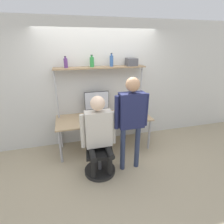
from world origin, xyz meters
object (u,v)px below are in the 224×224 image
at_px(monitor, 97,102).
at_px(office_chair, 99,158).
at_px(storage_box, 131,62).
at_px(laptop, 93,118).
at_px(person_standing, 132,113).
at_px(person_seated, 99,130).
at_px(bottle_purple, 66,63).
at_px(bottle_blue, 111,61).
at_px(cell_phone, 105,120).
at_px(bottle_green, 92,62).

relative_size(monitor, office_chair, 0.59).
relative_size(office_chair, storage_box, 4.06).
distance_m(laptop, person_standing, 0.94).
distance_m(office_chair, person_standing, 1.00).
bearing_deg(storage_box, laptop, -158.65).
relative_size(person_seated, person_standing, 0.84).
relative_size(laptop, bottle_purple, 1.29).
bearing_deg(bottle_purple, monitor, 2.27).
relative_size(monitor, bottle_blue, 2.04).
bearing_deg(bottle_blue, monitor, 175.97).
distance_m(person_standing, bottle_purple, 1.62).
bearing_deg(monitor, storage_box, -1.73).
distance_m(monitor, storage_box, 1.13).
height_order(bottle_purple, bottle_blue, bottle_blue).
xyz_separation_m(bottle_blue, storage_box, (0.44, -0.00, -0.04)).
bearing_deg(person_seated, bottle_blue, 64.48).
relative_size(laptop, cell_phone, 1.89).
height_order(office_chair, person_seated, person_seated).
distance_m(monitor, person_seated, 1.08).
bearing_deg(person_standing, bottle_green, 114.44).
relative_size(office_chair, person_standing, 0.53).
xyz_separation_m(bottle_purple, bottle_blue, (0.92, 0.00, 0.02)).
relative_size(office_chair, person_seated, 0.63).
relative_size(person_seated, bottle_green, 6.10).
height_order(monitor, cell_phone, monitor).
distance_m(bottle_purple, bottle_green, 0.51).
bearing_deg(bottle_blue, person_standing, -86.11).
xyz_separation_m(monitor, storage_box, (0.77, -0.02, 0.83)).
bearing_deg(monitor, bottle_green, -163.10).
bearing_deg(storage_box, office_chair, -133.12).
relative_size(cell_phone, person_seated, 0.10).
bearing_deg(office_chair, bottle_purple, 113.34).
relative_size(bottle_purple, bottle_blue, 0.84).
bearing_deg(person_standing, bottle_blue, 93.89).
xyz_separation_m(person_standing, storage_box, (0.37, 1.05, 0.73)).
relative_size(person_seated, bottle_blue, 5.46).
height_order(person_seated, bottle_purple, bottle_purple).
xyz_separation_m(laptop, person_seated, (-0.01, -0.67, 0.06)).
relative_size(monitor, bottle_green, 2.28).
height_order(cell_phone, bottle_green, bottle_green).
distance_m(cell_phone, office_chair, 0.79).
relative_size(monitor, person_standing, 0.31).
distance_m(cell_phone, bottle_blue, 1.23).
xyz_separation_m(office_chair, bottle_green, (0.08, 0.99, 1.58)).
height_order(laptop, bottle_green, bottle_green).
bearing_deg(person_seated, cell_phone, 68.94).
relative_size(monitor, laptop, 1.90).
height_order(person_seated, bottle_blue, bottle_blue).
bearing_deg(cell_phone, laptop, 172.77).
height_order(cell_phone, office_chair, office_chair).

